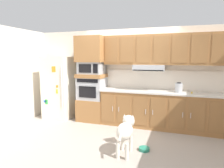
# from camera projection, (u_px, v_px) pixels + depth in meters

# --- Properties ---
(ground_plane) EXTENTS (9.60, 9.60, 0.00)m
(ground_plane) POSITION_uv_depth(u_px,v_px,m) (118.00, 134.00, 4.54)
(ground_plane) COLOR #9E9389
(back_kitchen_wall) EXTENTS (6.20, 0.12, 2.50)m
(back_kitchen_wall) POSITION_uv_depth(u_px,v_px,m) (130.00, 76.00, 5.42)
(back_kitchen_wall) COLOR silver
(back_kitchen_wall) RESTS_ON ground
(side_panel_left) EXTENTS (0.12, 7.10, 2.50)m
(side_panel_left) POSITION_uv_depth(u_px,v_px,m) (18.00, 76.00, 5.29)
(side_panel_left) COLOR silver
(side_panel_left) RESTS_ON ground
(refrigerator) EXTENTS (0.76, 0.73, 1.76)m
(refrigerator) POSITION_uv_depth(u_px,v_px,m) (59.00, 88.00, 5.71)
(refrigerator) COLOR silver
(refrigerator) RESTS_ON ground
(oven_base_cabinet) EXTENTS (0.74, 0.62, 0.60)m
(oven_base_cabinet) POSITION_uv_depth(u_px,v_px,m) (92.00, 109.00, 5.53)
(oven_base_cabinet) COLOR #996638
(oven_base_cabinet) RESTS_ON ground
(built_in_oven) EXTENTS (0.70, 0.62, 0.60)m
(built_in_oven) POSITION_uv_depth(u_px,v_px,m) (92.00, 88.00, 5.45)
(built_in_oven) COLOR #A8AAAF
(built_in_oven) RESTS_ON oven_base_cabinet
(appliance_mid_shelf) EXTENTS (0.74, 0.62, 0.10)m
(appliance_mid_shelf) POSITION_uv_depth(u_px,v_px,m) (92.00, 76.00, 5.40)
(appliance_mid_shelf) COLOR #996638
(appliance_mid_shelf) RESTS_ON built_in_oven
(microwave) EXTENTS (0.64, 0.54, 0.32)m
(microwave) POSITION_uv_depth(u_px,v_px,m) (92.00, 68.00, 5.37)
(microwave) COLOR #A8AAAF
(microwave) RESTS_ON appliance_mid_shelf
(appliance_upper_cabinet) EXTENTS (0.74, 0.62, 0.68)m
(appliance_upper_cabinet) POSITION_uv_depth(u_px,v_px,m) (92.00, 49.00, 5.31)
(appliance_upper_cabinet) COLOR #996638
(appliance_upper_cabinet) RESTS_ON microwave
(lower_cabinet_run) EXTENTS (2.93, 0.63, 0.88)m
(lower_cabinet_run) POSITION_uv_depth(u_px,v_px,m) (159.00, 110.00, 4.91)
(lower_cabinet_run) COLOR #996638
(lower_cabinet_run) RESTS_ON ground
(countertop_slab) EXTENTS (2.97, 0.64, 0.04)m
(countertop_slab) POSITION_uv_depth(u_px,v_px,m) (160.00, 92.00, 4.86)
(countertop_slab) COLOR beige
(countertop_slab) RESTS_ON lower_cabinet_run
(backsplash_panel) EXTENTS (2.97, 0.02, 0.50)m
(backsplash_panel) POSITION_uv_depth(u_px,v_px,m) (161.00, 80.00, 5.09)
(backsplash_panel) COLOR white
(backsplash_panel) RESTS_ON countertop_slab
(upper_cabinet_with_hood) EXTENTS (2.93, 0.48, 0.88)m
(upper_cabinet_with_hood) POSITION_uv_depth(u_px,v_px,m) (161.00, 51.00, 4.85)
(upper_cabinet_with_hood) COLOR #996638
(upper_cabinet_with_hood) RESTS_ON backsplash_panel
(screwdriver) EXTENTS (0.14, 0.13, 0.03)m
(screwdriver) POSITION_uv_depth(u_px,v_px,m) (192.00, 93.00, 4.56)
(screwdriver) COLOR yellow
(screwdriver) RESTS_ON countertop_slab
(electric_kettle) EXTENTS (0.17, 0.17, 0.24)m
(electric_kettle) POSITION_uv_depth(u_px,v_px,m) (179.00, 88.00, 4.65)
(electric_kettle) COLOR #A8AAAF
(electric_kettle) RESTS_ON countertop_slab
(dog) EXTENTS (0.31, 0.92, 0.65)m
(dog) POSITION_uv_depth(u_px,v_px,m) (126.00, 130.00, 3.58)
(dog) COLOR beige
(dog) RESTS_ON ground
(dog_food_bowl) EXTENTS (0.20, 0.20, 0.06)m
(dog_food_bowl) POSITION_uv_depth(u_px,v_px,m) (144.00, 149.00, 3.71)
(dog_food_bowl) COLOR #267F66
(dog_food_bowl) RESTS_ON ground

